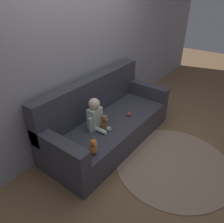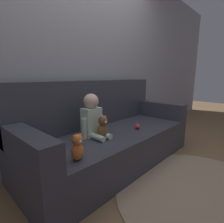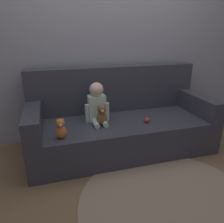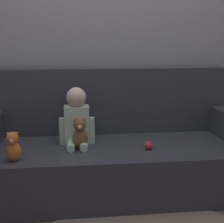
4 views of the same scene
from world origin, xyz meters
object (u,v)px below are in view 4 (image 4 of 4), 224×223
(person_baby, at_px, (77,119))
(toy_ball, at_px, (148,145))
(couch, at_px, (113,148))
(plush_toy_side, at_px, (13,147))
(teddy_bear_brown, at_px, (80,134))

(person_baby, xyz_separation_m, toy_ball, (0.52, -0.19, -0.16))
(couch, relative_size, plush_toy_side, 10.34)
(teddy_bear_brown, bearing_deg, plush_toy_side, -156.03)
(plush_toy_side, distance_m, toy_ball, 0.95)
(couch, bearing_deg, toy_ball, -46.29)
(person_baby, distance_m, plush_toy_side, 0.54)
(couch, distance_m, toy_ball, 0.35)
(plush_toy_side, bearing_deg, toy_ball, 7.77)
(person_baby, bearing_deg, teddy_bear_brown, -80.53)
(couch, relative_size, teddy_bear_brown, 8.93)
(person_baby, bearing_deg, toy_ball, -20.58)
(person_baby, height_order, toy_ball, person_baby)
(person_baby, bearing_deg, couch, 9.66)
(couch, relative_size, toy_ball, 34.45)
(teddy_bear_brown, height_order, toy_ball, teddy_bear_brown)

